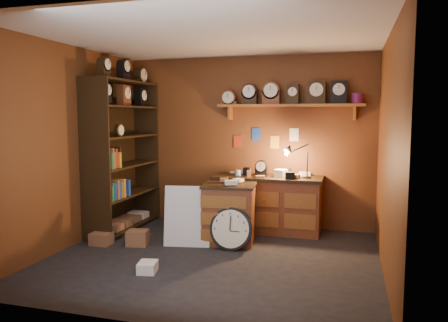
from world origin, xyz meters
TOP-DOWN VIEW (x-y plane):
  - floor at (0.00, 0.00)m, footprint 4.00×4.00m
  - room_shell at (0.04, 0.11)m, footprint 4.02×3.62m
  - shelving_unit at (-1.79, 0.98)m, footprint 0.47×1.60m
  - workbench at (0.41, 1.47)m, footprint 1.65×0.66m
  - low_cabinet at (0.01, 0.72)m, footprint 0.79×0.69m
  - big_round_clock at (0.12, 0.41)m, footprint 0.57×0.18m
  - white_panel at (-0.50, 0.43)m, footprint 0.65×0.28m
  - mini_fridge at (-0.77, 1.39)m, footprint 0.65×0.67m
  - floor_box_a at (-1.65, 0.13)m, footprint 0.27×0.23m
  - floor_box_b at (-0.56, -0.67)m, footprint 0.24×0.27m
  - floor_box_c at (-1.16, 0.24)m, footprint 0.32×0.28m

SIDE VIEW (x-z plane):
  - floor at x=0.00m, z-range 0.00..0.00m
  - white_panel at x=-0.50m, z-range -0.42..0.42m
  - floor_box_b at x=-0.56m, z-range 0.00..0.12m
  - floor_box_a at x=-1.65m, z-range 0.00..0.17m
  - floor_box_c at x=-1.16m, z-range 0.00..0.21m
  - mini_fridge at x=-0.77m, z-range 0.00..0.52m
  - big_round_clock at x=0.12m, z-range -0.01..0.56m
  - low_cabinet at x=0.01m, z-range -0.01..0.90m
  - workbench at x=0.41m, z-range -0.21..1.15m
  - shelving_unit at x=-1.79m, z-range -0.03..2.54m
  - room_shell at x=0.04m, z-range 0.37..3.08m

